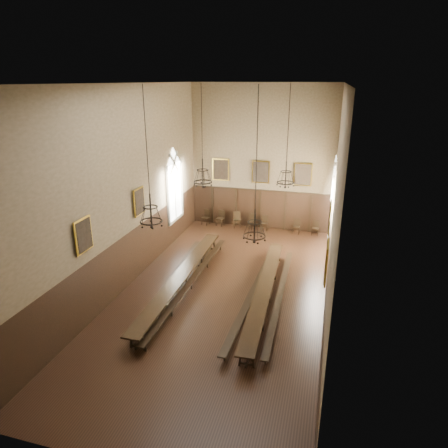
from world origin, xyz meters
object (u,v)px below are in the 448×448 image
at_px(bench_left_outer, 172,281).
at_px(chandelier_back_left, 203,176).
at_px(table_left, 182,281).
at_px(chair_1, 220,221).
at_px(bench_right_inner, 255,289).
at_px(chandelier_front_left, 151,213).
at_px(chair_4, 264,226).
at_px(chair_0, 206,220).
at_px(chair_6, 296,229).
at_px(chandelier_front_right, 255,226).
at_px(bench_left_inner, 191,283).
at_px(chandelier_back_right, 286,176).
at_px(bench_right_outer, 280,297).
at_px(table_right, 264,294).
at_px(chair_7, 315,231).
at_px(chair_2, 237,223).
at_px(chair_3, 252,224).

distance_m(bench_left_outer, chandelier_back_left, 5.18).
height_order(table_left, chair_1, chair_1).
relative_size(bench_right_inner, chandelier_front_left, 2.06).
bearing_deg(chandelier_front_left, chair_4, 77.91).
distance_m(table_left, chair_0, 8.80).
bearing_deg(bench_left_outer, chair_6, 59.75).
bearing_deg(bench_left_outer, chandelier_front_right, -30.19).
height_order(bench_left_inner, bench_right_inner, bench_right_inner).
xyz_separation_m(bench_left_outer, bench_right_inner, (3.94, 0.23, 0.03)).
relative_size(chair_0, chandelier_front_right, 0.19).
bearing_deg(chandelier_front_left, chandelier_back_right, 48.64).
bearing_deg(chair_4, bench_right_outer, -83.07).
height_order(bench_left_outer, chair_0, chair_0).
relative_size(chair_0, chair_4, 1.07).
height_order(bench_left_outer, chandelier_front_left, chandelier_front_left).
height_order(table_right, chair_7, chair_7).
distance_m(chair_2, chandelier_back_right, 8.77).
height_order(table_right, chair_2, chair_2).
height_order(bench_left_outer, chair_6, chair_6).
bearing_deg(chair_7, table_left, -117.70).
height_order(bench_left_inner, chair_6, chair_6).
xyz_separation_m(chair_3, chair_6, (2.87, -0.11, -0.02)).
bearing_deg(chair_7, table_right, -95.88).
bearing_deg(bench_right_inner, chair_0, 121.10).
distance_m(bench_left_inner, chandelier_front_left, 5.01).
bearing_deg(chair_4, chair_2, 171.68).
bearing_deg(chair_6, chair_0, 179.17).
bearing_deg(bench_right_inner, table_right, -45.56).
bearing_deg(chandelier_back_right, chandelier_front_left, -131.36).
distance_m(chair_3, chandelier_back_right, 8.41).
height_order(table_right, bench_right_inner, table_right).
bearing_deg(table_right, chair_0, 121.97).
xyz_separation_m(table_right, chair_4, (-1.52, 8.77, -0.09)).
relative_size(table_left, chandelier_back_left, 2.17).
bearing_deg(chair_2, chair_1, 161.47).
bearing_deg(table_right, chair_4, 99.85).
height_order(chair_3, chandelier_back_left, chandelier_back_left).
xyz_separation_m(chair_6, chandelier_front_left, (-4.44, -11.15, 4.23)).
bearing_deg(table_left, bench_right_outer, 0.47).
bearing_deg(bench_right_outer, chandelier_back_left, 149.96).
height_order(chair_4, chandelier_back_right, chandelier_back_right).
distance_m(table_right, chandelier_back_left, 6.27).
height_order(chandelier_front_left, chandelier_front_right, same).
relative_size(chair_4, chandelier_back_right, 0.22).
relative_size(table_right, chair_6, 10.17).
bearing_deg(table_left, chair_3, 80.16).
bearing_deg(chair_2, table_right, -87.53).
relative_size(table_right, chair_2, 9.31).
bearing_deg(bench_left_inner, chair_4, 77.50).
relative_size(chair_6, chandelier_front_left, 0.19).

